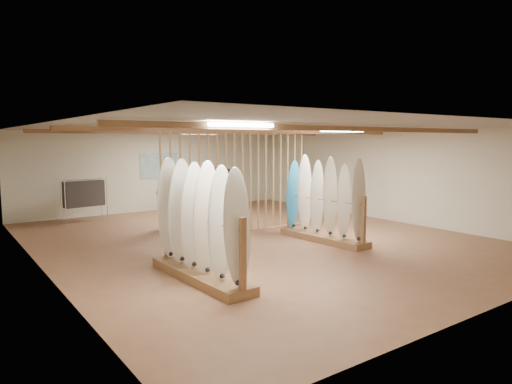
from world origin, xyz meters
TOP-DOWN VIEW (x-y plane):
  - floor at (0.00, 0.00)m, footprint 12.00×12.00m
  - ceiling at (0.00, 0.00)m, footprint 12.00×12.00m
  - wall_back at (0.00, 6.00)m, footprint 12.00×0.00m
  - wall_front at (0.00, -6.00)m, footprint 12.00×0.00m
  - wall_left at (-5.00, 0.00)m, footprint 0.00×12.00m
  - wall_right at (5.00, 0.00)m, footprint 0.00×12.00m
  - ceiling_slats at (0.00, 0.00)m, footprint 9.50×6.12m
  - light_panels at (0.00, 0.00)m, footprint 1.20×0.35m
  - bamboo_partition at (0.00, 0.80)m, footprint 4.45×0.05m
  - poster at (0.00, 5.98)m, footprint 1.40×0.03m
  - rack_left at (-2.81, -2.22)m, footprint 0.69×2.74m
  - rack_right at (1.23, -1.16)m, footprint 0.73×2.59m
  - clothing_rack_a at (-2.92, 4.87)m, footprint 1.27×0.50m
  - clothing_rack_b at (1.25, 4.23)m, footprint 1.44×0.87m
  - shopper_a at (-1.29, 2.54)m, footprint 0.77×0.70m
  - shopper_b at (0.59, 3.72)m, footprint 1.11×1.03m

SIDE VIEW (x-z plane):
  - floor at x=0.00m, z-range 0.00..0.00m
  - rack_right at x=1.23m, z-range -0.32..1.73m
  - rack_left at x=-2.81m, z-range -0.35..1.85m
  - shopper_a at x=-1.29m, z-range 0.00..1.76m
  - clothing_rack_a at x=-2.92m, z-range 0.21..1.57m
  - shopper_b at x=0.59m, z-range 0.00..1.85m
  - clothing_rack_b at x=1.25m, z-range 0.24..1.85m
  - bamboo_partition at x=0.00m, z-range 0.01..2.79m
  - wall_back at x=0.00m, z-range -4.60..7.40m
  - wall_front at x=0.00m, z-range -4.60..7.40m
  - wall_left at x=-5.00m, z-range -4.60..7.40m
  - wall_right at x=5.00m, z-range -4.60..7.40m
  - poster at x=0.00m, z-range 1.15..2.05m
  - ceiling_slats at x=0.00m, z-range 2.67..2.77m
  - light_panels at x=0.00m, z-range 2.71..2.77m
  - ceiling at x=0.00m, z-range 2.80..2.80m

